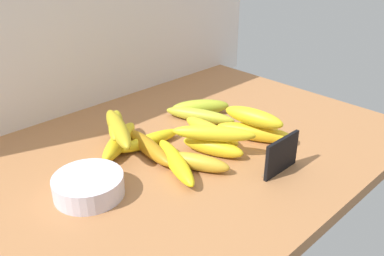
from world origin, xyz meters
TOP-DOWN VIEW (x-y plane):
  - counter_top at (0.00, 0.00)cm, footprint 110.00×76.00cm
  - chalkboard_sign at (8.43, -21.93)cm, footprint 11.00×1.80cm
  - fruit_bowl at (-26.38, 0.04)cm, footprint 14.22×14.22cm
  - banana_0 at (16.03, -8.83)cm, footprint 12.14×19.67cm
  - banana_1 at (-7.41, -5.12)cm, footprint 11.37×20.26cm
  - banana_2 at (-4.87, 7.00)cm, footprint 17.41×5.11cm
  - banana_3 at (-4.10, -8.42)cm, footprint 9.84×15.40cm
  - banana_4 at (3.27, -6.43)cm, footprint 9.01×15.71cm
  - banana_5 at (-10.91, 11.11)cm, footprint 18.12×14.11cm
  - banana_6 at (8.82, -0.63)cm, footprint 5.42×19.15cm
  - banana_7 at (13.72, 8.27)cm, footprint 11.39×19.72cm
  - banana_8 at (17.38, 11.52)cm, footprint 15.75×13.26cm
  - banana_9 at (-7.46, 4.26)cm, footprint 7.08×20.14cm
  - banana_10 at (-11.59, 10.20)cm, footprint 11.60×20.30cm
  - banana_11 at (-10.64, 12.47)cm, footprint 11.87×14.42cm
  - banana_12 at (3.05, -6.80)cm, footprint 14.74×17.45cm
  - banana_13 at (15.60, -8.51)cm, footprint 6.98×16.30cm

SIDE VIEW (x-z plane):
  - counter_top at x=0.00cm, z-range 0.00..3.00cm
  - banana_2 at x=-4.87cm, z-range 3.00..6.24cm
  - banana_7 at x=13.72cm, z-range 3.00..6.68cm
  - banana_3 at x=-4.10cm, z-range 3.00..6.76cm
  - banana_9 at x=-7.46cm, z-range 3.00..6.78cm
  - banana_1 at x=-7.41cm, z-range 3.00..6.88cm
  - banana_4 at x=3.27cm, z-range 3.00..6.99cm
  - banana_6 at x=8.82cm, z-range 3.00..7.00cm
  - banana_5 at x=-10.91cm, z-range 3.00..7.22cm
  - banana_0 at x=16.03cm, z-range 3.00..7.24cm
  - fruit_bowl at x=-26.38cm, z-range 3.00..7.35cm
  - banana_8 at x=17.38cm, z-range 3.00..7.36cm
  - chalkboard_sign at x=8.43cm, z-range 2.66..11.06cm
  - banana_12 at x=3.05cm, z-range 6.99..10.66cm
  - banana_11 at x=-10.64cm, z-range 7.22..10.66cm
  - banana_10 at x=-11.59cm, z-range 7.22..11.16cm
  - banana_13 at x=15.60cm, z-range 7.24..11.55cm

